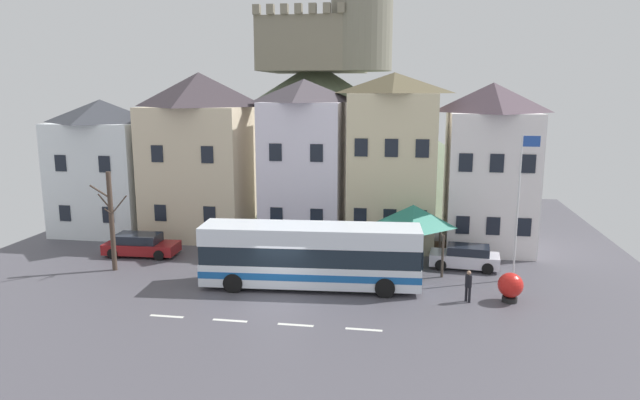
% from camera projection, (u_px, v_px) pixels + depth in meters
% --- Properties ---
extents(ground_plane, '(40.00, 60.00, 0.07)m').
position_uv_depth(ground_plane, '(276.00, 303.00, 27.41)').
color(ground_plane, '#4F4C55').
extents(townhouse_00, '(6.37, 5.39, 9.51)m').
position_uv_depth(townhouse_00, '(104.00, 167.00, 40.24)').
color(townhouse_00, white).
rests_on(townhouse_00, ground_plane).
extents(townhouse_01, '(6.81, 6.81, 11.35)m').
position_uv_depth(townhouse_01, '(201.00, 155.00, 39.63)').
color(townhouse_01, beige).
rests_on(townhouse_01, ground_plane).
extents(townhouse_02, '(5.22, 5.50, 10.87)m').
position_uv_depth(townhouse_02, '(304.00, 161.00, 37.86)').
color(townhouse_02, white).
rests_on(townhouse_02, ground_plane).
extents(townhouse_03, '(5.51, 5.20, 11.26)m').
position_uv_depth(townhouse_03, '(393.00, 161.00, 36.74)').
color(townhouse_03, beige).
rests_on(townhouse_03, ground_plane).
extents(townhouse_04, '(5.37, 6.50, 10.62)m').
position_uv_depth(townhouse_04, '(489.00, 166.00, 36.44)').
color(townhouse_04, white).
rests_on(townhouse_04, ground_plane).
extents(hilltop_castle, '(41.90, 41.90, 20.28)m').
position_uv_depth(hilltop_castle, '(315.00, 123.00, 58.85)').
color(hilltop_castle, '#5E6A51').
rests_on(hilltop_castle, ground_plane).
extents(transit_bus, '(11.48, 3.28, 3.30)m').
position_uv_depth(transit_bus, '(311.00, 256.00, 29.22)').
color(transit_bus, white).
rests_on(transit_bus, ground_plane).
extents(bus_shelter, '(3.60, 3.60, 3.69)m').
position_uv_depth(bus_shelter, '(413.00, 216.00, 32.37)').
color(bus_shelter, '#473D33').
rests_on(bus_shelter, ground_plane).
extents(parked_car_00, '(4.55, 2.13, 1.36)m').
position_uv_depth(parked_car_00, '(141.00, 245.00, 35.07)').
color(parked_car_00, maroon).
rests_on(parked_car_00, ground_plane).
extents(parked_car_01, '(4.05, 2.13, 1.35)m').
position_uv_depth(parked_car_01, '(465.00, 257.00, 32.55)').
color(parked_car_01, silver).
rests_on(parked_car_01, ground_plane).
extents(pedestrian_00, '(0.33, 0.33, 1.59)m').
position_uv_depth(pedestrian_00, '(468.00, 284.00, 27.25)').
color(pedestrian_00, black).
rests_on(pedestrian_00, ground_plane).
extents(pedestrian_01, '(0.34, 0.37, 1.51)m').
position_uv_depth(pedestrian_01, '(411.00, 266.00, 30.44)').
color(pedestrian_01, '#38332D').
rests_on(pedestrian_01, ground_plane).
extents(public_bench, '(1.56, 0.48, 0.87)m').
position_uv_depth(public_bench, '(441.00, 248.00, 35.05)').
color(public_bench, '#473828').
rests_on(public_bench, ground_plane).
extents(flagpole, '(0.95, 0.10, 7.89)m').
position_uv_depth(flagpole, '(520.00, 198.00, 29.73)').
color(flagpole, silver).
rests_on(flagpole, ground_plane).
extents(harbour_buoy, '(1.21, 1.21, 1.46)m').
position_uv_depth(harbour_buoy, '(510.00, 286.00, 27.28)').
color(harbour_buoy, black).
rests_on(harbour_buoy, ground_plane).
extents(bare_tree_00, '(1.75, 1.13, 5.69)m').
position_uv_depth(bare_tree_00, '(111.00, 220.00, 31.74)').
color(bare_tree_00, '#47382D').
rests_on(bare_tree_00, ground_plane).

